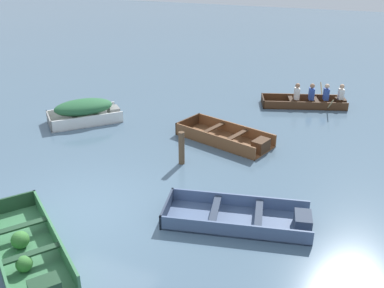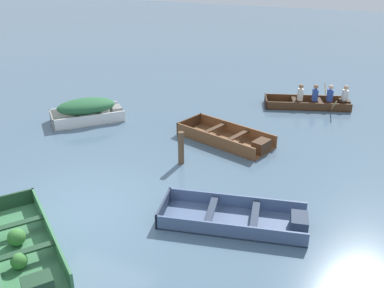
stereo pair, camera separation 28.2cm
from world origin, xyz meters
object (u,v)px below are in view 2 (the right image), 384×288
object	(u,v)px
dinghy_green_foreground	(23,248)
mooring_post	(181,148)
skiff_slate_blue_far_moored	(239,219)
rowboat_dark_varnish_with_crew	(314,101)
skiff_wooden_brown_mid_moored	(229,138)
skiff_white_near_moored	(87,108)

from	to	relation	value
dinghy_green_foreground	mooring_post	bearing A→B (deg)	76.46
skiff_slate_blue_far_moored	rowboat_dark_varnish_with_crew	distance (m)	8.51
skiff_slate_blue_far_moored	rowboat_dark_varnish_with_crew	size ratio (longest dim) A/B	1.02
skiff_wooden_brown_mid_moored	rowboat_dark_varnish_with_crew	distance (m)	4.85
dinghy_green_foreground	skiff_wooden_brown_mid_moored	world-z (taller)	dinghy_green_foreground
dinghy_green_foreground	skiff_wooden_brown_mid_moored	bearing A→B (deg)	74.17
dinghy_green_foreground	rowboat_dark_varnish_with_crew	distance (m)	11.86
skiff_white_near_moored	skiff_wooden_brown_mid_moored	xyz separation A→B (m)	(5.15, 0.26, -0.32)
skiff_wooden_brown_mid_moored	mooring_post	xyz separation A→B (m)	(-0.75, -1.92, 0.34)
rowboat_dark_varnish_with_crew	dinghy_green_foreground	bearing A→B (deg)	-108.56
skiff_wooden_brown_mid_moored	rowboat_dark_varnish_with_crew	size ratio (longest dim) A/B	0.98
skiff_wooden_brown_mid_moored	mooring_post	world-z (taller)	mooring_post
rowboat_dark_varnish_with_crew	skiff_white_near_moored	bearing A→B (deg)	-145.97
skiff_wooden_brown_mid_moored	skiff_slate_blue_far_moored	distance (m)	4.35
skiff_white_near_moored	rowboat_dark_varnish_with_crew	world-z (taller)	rowboat_dark_varnish_with_crew
dinghy_green_foreground	rowboat_dark_varnish_with_crew	xyz separation A→B (m)	(3.77, 11.24, 0.07)
mooring_post	rowboat_dark_varnish_with_crew	bearing A→B (deg)	67.82
skiff_wooden_brown_mid_moored	mooring_post	distance (m)	2.09
skiff_white_near_moored	skiff_slate_blue_far_moored	bearing A→B (deg)	-28.95
mooring_post	skiff_white_near_moored	bearing A→B (deg)	159.32
rowboat_dark_varnish_with_crew	mooring_post	size ratio (longest dim) A/B	3.47
skiff_slate_blue_far_moored	mooring_post	distance (m)	3.22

